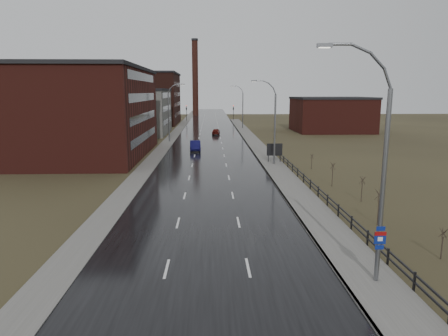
{
  "coord_description": "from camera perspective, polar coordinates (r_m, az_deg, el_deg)",
  "views": [
    {
      "loc": [
        0.23,
        -17.05,
        9.87
      ],
      "look_at": [
        1.42,
        18.62,
        3.0
      ],
      "focal_mm": 32.0,
      "sensor_mm": 36.0,
      "label": 1
    }
  ],
  "objects": [
    {
      "name": "shrub_b",
      "position": [
        27.37,
        28.73,
        -9.37
      ],
      "size": [
        0.46,
        0.48,
        1.92
      ],
      "color": "#382D23",
      "rests_on": "ground"
    },
    {
      "name": "warehouse_far",
      "position": [
        127.2,
        -12.61,
        9.68
      ],
      "size": [
        26.52,
        24.48,
        15.5
      ],
      "color": "#331611",
      "rests_on": "ground"
    },
    {
      "name": "streetlight_right_mid",
      "position": [
        53.84,
        6.98,
        6.52
      ],
      "size": [
        3.36,
        0.28,
        11.35
      ],
      "color": "slate",
      "rests_on": "ground"
    },
    {
      "name": "sidewalk_left",
      "position": [
        78.12,
        -8.1,
        3.57
      ],
      "size": [
        2.4,
        260.0,
        0.12
      ],
      "primitive_type": "cube",
      "color": "#595651",
      "rests_on": "ground"
    },
    {
      "name": "car_near",
      "position": [
        67.59,
        -4.13,
        3.18
      ],
      "size": [
        1.96,
        5.08,
        1.65
      ],
      "primitive_type": "imported",
      "rotation": [
        0.0,
        0.0,
        0.04
      ],
      "color": "#0E0C40",
      "rests_on": "ground"
    },
    {
      "name": "warehouse_mid",
      "position": [
        96.89,
        -12.87,
        7.9
      ],
      "size": [
        16.32,
        20.4,
        10.5
      ],
      "color": "slate",
      "rests_on": "ground"
    },
    {
      "name": "road",
      "position": [
        77.67,
        -2.07,
        3.61
      ],
      "size": [
        14.0,
        300.0,
        0.06
      ],
      "primitive_type": "cube",
      "color": "black",
      "rests_on": "ground"
    },
    {
      "name": "shrub_e",
      "position": [
        43.39,
        15.24,
        -0.79
      ],
      "size": [
        0.61,
        0.64,
        2.58
      ],
      "color": "#382D23",
      "rests_on": "ground"
    },
    {
      "name": "streetlight_main",
      "position": [
        21.09,
        21.12,
        -0.25
      ],
      "size": [
        3.91,
        0.29,
        12.11
      ],
      "color": "slate",
      "rests_on": "ground"
    },
    {
      "name": "car_far",
      "position": [
        92.52,
        -1.15,
        5.21
      ],
      "size": [
        2.03,
        4.27,
        1.41
      ],
      "primitive_type": "imported",
      "rotation": [
        0.0,
        0.0,
        3.05
      ],
      "color": "#52110D",
      "rests_on": "ground"
    },
    {
      "name": "shrub_c",
      "position": [
        31.93,
        21.21,
        -5.16
      ],
      "size": [
        0.64,
        0.68,
        2.72
      ],
      "color": "#382D23",
      "rests_on": "ground"
    },
    {
      "name": "traffic_light_left",
      "position": [
        137.39,
        -5.4,
        8.65
      ],
      "size": [
        0.58,
        2.73,
        5.3
      ],
      "color": "black",
      "rests_on": "ground"
    },
    {
      "name": "traffic_light_right",
      "position": [
        137.37,
        1.35,
        8.69
      ],
      "size": [
        0.58,
        2.73,
        5.3
      ],
      "color": "black",
      "rests_on": "ground"
    },
    {
      "name": "shrub_f",
      "position": [
        52.41,
        12.43,
        0.95
      ],
      "size": [
        0.48,
        0.5,
        1.99
      ],
      "color": "#382D23",
      "rests_on": "ground"
    },
    {
      "name": "streetlight_left",
      "position": [
        79.55,
        -7.7,
        7.89
      ],
      "size": [
        3.36,
        0.28,
        11.35
      ],
      "color": "slate",
      "rests_on": "ground"
    },
    {
      "name": "billboard",
      "position": [
        56.04,
        7.23,
        2.55
      ],
      "size": [
        2.18,
        0.17,
        2.76
      ],
      "color": "black",
      "rests_on": "ground"
    },
    {
      "name": "streetlight_right_far",
      "position": [
        107.44,
        2.54,
        8.73
      ],
      "size": [
        3.36,
        0.28,
        11.35
      ],
      "color": "slate",
      "rests_on": "ground"
    },
    {
      "name": "warehouse_near",
      "position": [
        65.65,
        -20.95,
        7.47
      ],
      "size": [
        22.44,
        28.56,
        13.5
      ],
      "color": "#471914",
      "rests_on": "ground"
    },
    {
      "name": "guardrail",
      "position": [
        37.89,
        13.59,
        -3.4
      ],
      "size": [
        0.1,
        53.05,
        1.1
      ],
      "color": "black",
      "rests_on": "ground"
    },
    {
      "name": "smokestack",
      "position": [
        167.26,
        -4.14,
        12.79
      ],
      "size": [
        2.7,
        2.7,
        30.7
      ],
      "color": "#331611",
      "rests_on": "ground"
    },
    {
      "name": "sidewalk_right",
      "position": [
        53.61,
        7.11,
        0.3
      ],
      "size": [
        3.2,
        180.0,
        0.18
      ],
      "primitive_type": "cube",
      "color": "#595651",
      "rests_on": "ground"
    },
    {
      "name": "curb_right",
      "position": [
        53.4,
        5.49,
        0.29
      ],
      "size": [
        0.16,
        180.0,
        0.18
      ],
      "primitive_type": "cube",
      "color": "slate",
      "rests_on": "ground"
    },
    {
      "name": "building_right",
      "position": [
        103.66,
        15.09,
        7.42
      ],
      "size": [
        18.36,
        16.32,
        8.5
      ],
      "color": "#471914",
      "rests_on": "ground"
    },
    {
      "name": "shrub_d",
      "position": [
        38.2,
        19.11,
        -2.76
      ],
      "size": [
        0.56,
        0.59,
        2.35
      ],
      "color": "#382D23",
      "rests_on": "ground"
    },
    {
      "name": "ground",
      "position": [
        19.7,
        -2.46,
        -19.18
      ],
      "size": [
        320.0,
        320.0,
        0.0
      ],
      "primitive_type": "plane",
      "color": "#2D2819",
      "rests_on": "ground"
    }
  ]
}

